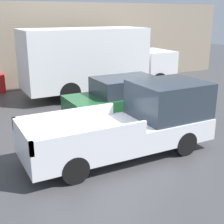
# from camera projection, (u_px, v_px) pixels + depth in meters

# --- Properties ---
(ground_plane) EXTENTS (60.00, 60.00, 0.00)m
(ground_plane) POSITION_uv_depth(u_px,v_px,m) (100.00, 156.00, 9.46)
(ground_plane) COLOR #3D3D3F
(building_wall) EXTENTS (28.00, 0.15, 4.74)m
(building_wall) POSITION_uv_depth(u_px,v_px,m) (21.00, 47.00, 17.09)
(building_wall) COLOR gray
(building_wall) RESTS_ON ground
(pickup_truck) EXTENTS (5.75, 2.06, 2.10)m
(pickup_truck) POSITION_uv_depth(u_px,v_px,m) (136.00, 122.00, 9.48)
(pickup_truck) COLOR silver
(pickup_truck) RESTS_ON ground
(car) EXTENTS (4.59, 1.98, 1.68)m
(car) POSITION_uv_depth(u_px,v_px,m) (124.00, 98.00, 12.66)
(car) COLOR #1E592D
(car) RESTS_ON ground
(delivery_truck) EXTENTS (8.23, 2.60, 3.42)m
(delivery_truck) POSITION_uv_depth(u_px,v_px,m) (94.00, 59.00, 16.14)
(delivery_truck) COLOR white
(delivery_truck) RESTS_ON ground
(newspaper_box) EXTENTS (0.45, 0.40, 0.99)m
(newspaper_box) POSITION_uv_depth(u_px,v_px,m) (0.00, 84.00, 16.79)
(newspaper_box) COLOR red
(newspaper_box) RESTS_ON ground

